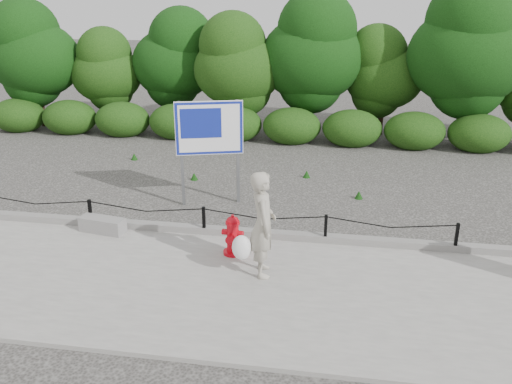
{
  "coord_description": "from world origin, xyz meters",
  "views": [
    {
      "loc": [
        2.76,
        -9.94,
        4.84
      ],
      "look_at": [
        1.06,
        0.2,
        1.0
      ],
      "focal_mm": 38.0,
      "sensor_mm": 36.0,
      "label": 1
    }
  ],
  "objects_px": {
    "fire_hydrant": "(233,236)",
    "advertising_sign": "(209,133)",
    "concrete_block": "(103,225)",
    "pedestrian": "(262,226)"
  },
  "relations": [
    {
      "from": "fire_hydrant",
      "to": "advertising_sign",
      "type": "distance_m",
      "value": 3.14
    },
    {
      "from": "fire_hydrant",
      "to": "advertising_sign",
      "type": "height_order",
      "value": "advertising_sign"
    },
    {
      "from": "fire_hydrant",
      "to": "concrete_block",
      "type": "height_order",
      "value": "fire_hydrant"
    },
    {
      "from": "concrete_block",
      "to": "advertising_sign",
      "type": "height_order",
      "value": "advertising_sign"
    },
    {
      "from": "fire_hydrant",
      "to": "pedestrian",
      "type": "xyz_separation_m",
      "value": [
        0.66,
        -0.66,
        0.55
      ]
    },
    {
      "from": "fire_hydrant",
      "to": "pedestrian",
      "type": "bearing_deg",
      "value": -38.78
    },
    {
      "from": "fire_hydrant",
      "to": "advertising_sign",
      "type": "xyz_separation_m",
      "value": [
        -1.09,
        2.64,
        1.3
      ]
    },
    {
      "from": "concrete_block",
      "to": "advertising_sign",
      "type": "bearing_deg",
      "value": 49.19
    },
    {
      "from": "pedestrian",
      "to": "advertising_sign",
      "type": "height_order",
      "value": "advertising_sign"
    },
    {
      "from": "concrete_block",
      "to": "advertising_sign",
      "type": "relative_size",
      "value": 0.39
    }
  ]
}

